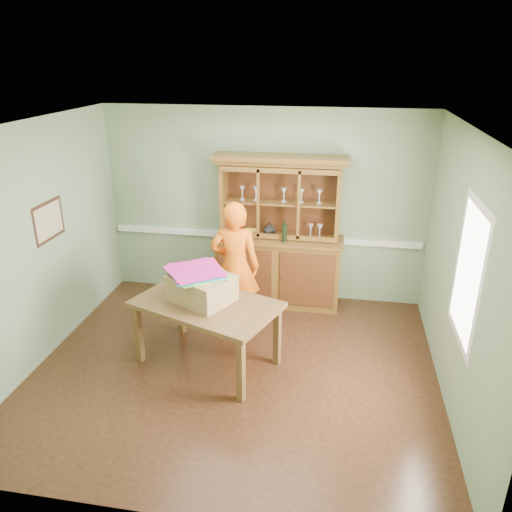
% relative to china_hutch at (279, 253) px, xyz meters
% --- Properties ---
extents(floor, '(4.50, 4.50, 0.00)m').
position_rel_china_hutch_xyz_m(floor, '(-0.25, -1.76, -0.74)').
color(floor, '#4B2D18').
rests_on(floor, ground).
extents(ceiling, '(4.50, 4.50, 0.00)m').
position_rel_china_hutch_xyz_m(ceiling, '(-0.25, -1.76, 1.96)').
color(ceiling, white).
rests_on(ceiling, wall_back).
extents(wall_back, '(4.50, 0.00, 4.50)m').
position_rel_china_hutch_xyz_m(wall_back, '(-0.25, 0.24, 0.61)').
color(wall_back, gray).
rests_on(wall_back, floor).
extents(wall_left, '(0.00, 4.00, 4.00)m').
position_rel_china_hutch_xyz_m(wall_left, '(-2.50, -1.76, 0.61)').
color(wall_left, gray).
rests_on(wall_left, floor).
extents(wall_right, '(0.00, 4.00, 4.00)m').
position_rel_china_hutch_xyz_m(wall_right, '(2.00, -1.76, 0.61)').
color(wall_right, gray).
rests_on(wall_right, floor).
extents(wall_front, '(4.50, 0.00, 4.50)m').
position_rel_china_hutch_xyz_m(wall_front, '(-0.25, -3.76, 0.61)').
color(wall_front, gray).
rests_on(wall_front, floor).
extents(chair_rail, '(4.41, 0.05, 0.08)m').
position_rel_china_hutch_xyz_m(chair_rail, '(-0.25, 0.21, 0.16)').
color(chair_rail, white).
rests_on(chair_rail, wall_back).
extents(framed_map, '(0.03, 0.60, 0.46)m').
position_rel_china_hutch_xyz_m(framed_map, '(-2.48, -1.46, 0.81)').
color(framed_map, '#361F15').
rests_on(framed_map, wall_left).
extents(window_panel, '(0.03, 0.96, 1.36)m').
position_rel_china_hutch_xyz_m(window_panel, '(1.98, -2.06, 0.76)').
color(window_panel, white).
rests_on(window_panel, wall_right).
extents(china_hutch, '(1.79, 0.59, 2.10)m').
position_rel_china_hutch_xyz_m(china_hutch, '(0.00, 0.00, 0.00)').
color(china_hutch, brown).
rests_on(china_hutch, floor).
extents(dining_table, '(1.79, 1.43, 0.78)m').
position_rel_china_hutch_xyz_m(dining_table, '(-0.59, -1.68, -0.05)').
color(dining_table, brown).
rests_on(dining_table, floor).
extents(cardboard_box, '(0.81, 0.76, 0.30)m').
position_rel_china_hutch_xyz_m(cardboard_box, '(-0.65, -1.63, 0.19)').
color(cardboard_box, tan).
rests_on(cardboard_box, dining_table).
extents(kite_stack, '(0.76, 0.76, 0.05)m').
position_rel_china_hutch_xyz_m(kite_stack, '(-0.70, -1.59, 0.37)').
color(kite_stack, '#B9DF1C').
rests_on(kite_stack, cardboard_box).
extents(person, '(0.65, 0.45, 1.70)m').
position_rel_china_hutch_xyz_m(person, '(-0.44, -0.82, 0.11)').
color(person, orange).
rests_on(person, floor).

